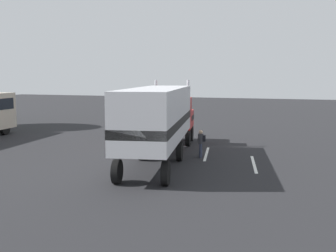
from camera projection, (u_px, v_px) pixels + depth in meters
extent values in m
plane|color=#232326|center=(167.00, 144.00, 28.69)|extent=(120.00, 120.00, 0.00)
cube|color=silver|center=(206.00, 154.00, 24.99)|extent=(4.36, 0.94, 0.01)
cube|color=silver|center=(254.00, 164.00, 22.11)|extent=(4.36, 0.92, 0.01)
cube|color=#B21919|center=(176.00, 118.00, 29.76)|extent=(2.22, 2.78, 1.20)
cube|color=#B21919|center=(173.00, 113.00, 28.13)|extent=(1.83, 2.71, 2.20)
cube|color=silver|center=(177.00, 117.00, 30.69)|extent=(0.46, 2.08, 1.08)
cube|color=black|center=(176.00, 117.00, 29.76)|extent=(2.23, 2.82, 0.36)
cylinder|color=silver|center=(156.00, 105.00, 27.68)|extent=(0.18, 0.18, 3.40)
cylinder|color=silver|center=(188.00, 105.00, 27.36)|extent=(0.18, 0.18, 3.40)
cube|color=silver|center=(157.00, 114.00, 21.83)|extent=(10.80, 4.45, 2.80)
cube|color=black|center=(157.00, 122.00, 21.88)|extent=(10.80, 4.49, 0.44)
cylinder|color=silver|center=(156.00, 130.00, 28.89)|extent=(1.39, 0.86, 0.64)
cylinder|color=black|center=(162.00, 133.00, 30.36)|extent=(1.14, 0.49, 1.10)
cylinder|color=black|center=(191.00, 133.00, 30.04)|extent=(1.14, 0.49, 1.10)
cylinder|color=black|center=(156.00, 137.00, 28.10)|extent=(1.14, 0.49, 1.10)
cylinder|color=black|center=(188.00, 138.00, 27.79)|extent=(1.14, 0.49, 1.10)
cylinder|color=black|center=(142.00, 150.00, 23.24)|extent=(1.14, 0.49, 1.10)
cylinder|color=black|center=(180.00, 151.00, 22.93)|extent=(1.14, 0.49, 1.10)
cylinder|color=black|center=(117.00, 171.00, 18.09)|extent=(1.14, 0.49, 1.10)
cylinder|color=black|center=(166.00, 173.00, 17.77)|extent=(1.14, 0.49, 1.10)
cylinder|color=#2D3347|center=(200.00, 151.00, 23.85)|extent=(0.18, 0.18, 0.82)
cylinder|color=#2D3347|center=(201.00, 150.00, 24.00)|extent=(0.18, 0.18, 0.82)
cylinder|color=#333338|center=(201.00, 139.00, 23.84)|extent=(0.34, 0.34, 0.58)
sphere|color=tan|center=(201.00, 132.00, 23.78)|extent=(0.23, 0.23, 0.23)
cube|color=black|center=(204.00, 138.00, 23.80)|extent=(0.28, 0.20, 0.36)
cylinder|color=black|center=(5.00, 129.00, 32.97)|extent=(1.02, 0.36, 1.00)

